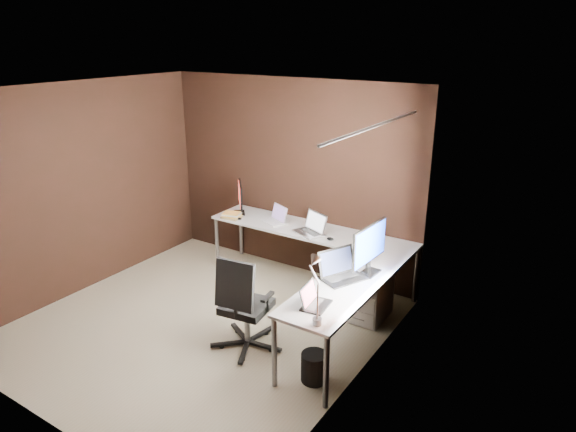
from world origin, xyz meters
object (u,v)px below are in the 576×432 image
object	(u,v)px
laptop_black_small	(313,301)
drawer_pedestal	(368,292)
laptop_black_big	(340,272)
office_chair	(245,321)
monitor_right	(369,246)
desk_lamp	(315,281)
monitor_left	(240,196)
laptop_white	(276,218)
laptop_silver	(312,229)
wastebasket	(314,367)
book_stack	(232,215)

from	to	relation	value
laptop_black_small	drawer_pedestal	bearing A→B (deg)	-6.18
laptop_black_big	office_chair	distance (m)	1.07
monitor_right	desk_lamp	size ratio (longest dim) A/B	1.09
monitor_left	monitor_right	distance (m)	2.30
drawer_pedestal	laptop_white	xyz separation A→B (m)	(-1.45, 0.34, 0.48)
laptop_silver	wastebasket	bearing A→B (deg)	-35.27
laptop_silver	wastebasket	world-z (taller)	laptop_silver
laptop_black_small	wastebasket	distance (m)	0.64
drawer_pedestal	monitor_right	size ratio (longest dim) A/B	0.96
laptop_black_small	office_chair	distance (m)	0.93
monitor_left	wastebasket	bearing A→B (deg)	11.23
laptop_silver	drawer_pedestal	bearing A→B (deg)	7.10
monitor_right	laptop_black_big	xyz separation A→B (m)	(-0.19, -0.24, -0.23)
desk_lamp	office_chair	xyz separation A→B (m)	(-0.91, 0.22, -0.79)
monitor_right	wastebasket	size ratio (longest dim) A/B	2.25
monitor_left	laptop_silver	size ratio (longest dim) A/B	0.94
monitor_right	monitor_left	bearing A→B (deg)	75.30
laptop_black_big	office_chair	xyz separation A→B (m)	(-0.74, -0.60, -0.49)
laptop_black_big	book_stack	world-z (taller)	laptop_black_big
wastebasket	office_chair	bearing A→B (deg)	174.19
monitor_left	laptop_black_big	distance (m)	2.23
monitor_left	office_chair	xyz separation A→B (m)	(1.26, -1.58, -0.67)
monitor_right	book_stack	xyz separation A→B (m)	(-2.17, 0.53, -0.25)
drawer_pedestal	office_chair	distance (m)	1.44
drawer_pedestal	monitor_right	xyz separation A→B (m)	(0.15, -0.38, 0.72)
drawer_pedestal	wastebasket	size ratio (longest dim) A/B	2.16
laptop_black_small	desk_lamp	size ratio (longest dim) A/B	0.55
drawer_pedestal	monitor_left	xyz separation A→B (m)	(-2.03, 0.36, 0.67)
laptop_white	laptop_silver	size ratio (longest dim) A/B	0.83
laptop_black_small	laptop_silver	bearing A→B (deg)	23.85
laptop_silver	laptop_black_big	world-z (taller)	laptop_black_big
laptop_white	office_chair	xyz separation A→B (m)	(0.68, -1.56, -0.48)
laptop_silver	book_stack	distance (m)	1.15
office_chair	monitor_left	bearing A→B (deg)	120.61
laptop_white	laptop_black_small	distance (m)	2.17
monitor_right	office_chair	distance (m)	1.44
laptop_black_big	wastebasket	world-z (taller)	laptop_black_big
laptop_silver	book_stack	world-z (taller)	laptop_silver
laptop_white	book_stack	bearing A→B (deg)	-136.79
laptop_white	wastebasket	xyz separation A→B (m)	(1.52, -1.65, -0.64)
wastebasket	laptop_white	bearing A→B (deg)	132.79
drawer_pedestal	laptop_silver	distance (m)	1.04
laptop_black_small	desk_lamp	world-z (taller)	desk_lamp
drawer_pedestal	book_stack	distance (m)	2.08
laptop_white	laptop_silver	world-z (taller)	laptop_silver
monitor_right	laptop_black_small	world-z (taller)	monitor_right
laptop_silver	book_stack	size ratio (longest dim) A/B	1.70
laptop_black_big	monitor_left	bearing A→B (deg)	89.37
laptop_silver	laptop_black_small	distance (m)	1.75
monitor_left	laptop_black_small	xyz separation A→B (m)	(2.05, -1.61, -0.19)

